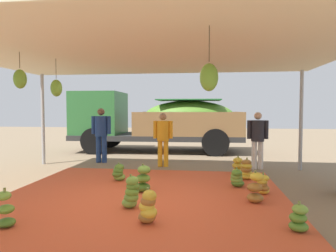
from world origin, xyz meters
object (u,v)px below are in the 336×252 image
object	(u,v)px
banana_bunch_2	(143,180)
worker_2	(101,131)
cargo_truck_main	(154,120)
banana_bunch_1	(237,179)
banana_bunch_6	(246,170)
banana_bunch_0	(299,219)
banana_bunch_11	(263,185)
banana_bunch_12	(148,208)
banana_bunch_5	(131,193)
banana_bunch_8	(238,166)
banana_bunch_7	(6,211)
banana_bunch_4	(119,173)
banana_bunch_10	(255,189)
worker_0	(163,135)
worker_1	(258,136)

from	to	relation	value
banana_bunch_2	worker_2	bearing A→B (deg)	121.55
banana_bunch_2	cargo_truck_main	distance (m)	6.36
banana_bunch_1	banana_bunch_6	bearing A→B (deg)	69.43
banana_bunch_0	worker_2	distance (m)	6.92
banana_bunch_1	banana_bunch_2	bearing A→B (deg)	-161.66
banana_bunch_11	banana_bunch_12	size ratio (longest dim) A/B	0.82
banana_bunch_0	banana_bunch_6	distance (m)	3.19
banana_bunch_5	banana_bunch_6	bearing A→B (deg)	48.17
banana_bunch_8	cargo_truck_main	distance (m)	5.22
banana_bunch_6	banana_bunch_11	xyz separation A→B (m)	(0.17, -1.30, -0.04)
banana_bunch_6	banana_bunch_12	world-z (taller)	banana_bunch_12
banana_bunch_7	cargo_truck_main	xyz separation A→B (m)	(0.72, 8.33, 1.03)
banana_bunch_7	worker_2	xyz separation A→B (m)	(-0.50, 5.46, 0.77)
banana_bunch_4	banana_bunch_6	distance (m)	3.05
banana_bunch_2	worker_2	size ratio (longest dim) A/B	0.33
banana_bunch_4	banana_bunch_11	size ratio (longest dim) A/B	1.00
banana_bunch_7	banana_bunch_10	xyz separation A→B (m)	(3.72, 1.66, 0.02)
banana_bunch_1	worker_2	world-z (taller)	worker_2
cargo_truck_main	worker_0	distance (m)	3.44
banana_bunch_4	banana_bunch_7	xyz separation A→B (m)	(-0.78, -3.01, 0.04)
worker_0	banana_bunch_2	bearing A→B (deg)	-89.92
banana_bunch_8	banana_bunch_11	xyz separation A→B (m)	(0.31, -1.91, -0.02)
worker_0	cargo_truck_main	bearing A→B (deg)	104.02
banana_bunch_1	banana_bunch_7	bearing A→B (deg)	-141.75
banana_bunch_5	cargo_truck_main	distance (m)	7.39
banana_bunch_11	banana_bunch_6	bearing A→B (deg)	97.24
worker_0	worker_2	distance (m)	2.10
banana_bunch_6	banana_bunch_12	distance (m)	3.62
banana_bunch_4	banana_bunch_11	bearing A→B (deg)	-13.73
banana_bunch_0	banana_bunch_8	world-z (taller)	banana_bunch_8
banana_bunch_8	worker_2	bearing A→B (deg)	162.40
banana_bunch_0	banana_bunch_10	size ratio (longest dim) A/B	0.73
banana_bunch_4	banana_bunch_7	size ratio (longest dim) A/B	0.77
banana_bunch_12	banana_bunch_8	bearing A→B (deg)	66.16
banana_bunch_8	cargo_truck_main	size ratio (longest dim) A/B	0.07
banana_bunch_4	cargo_truck_main	world-z (taller)	cargo_truck_main
cargo_truck_main	banana_bunch_6	bearing A→B (deg)	-57.43
banana_bunch_7	worker_1	size ratio (longest dim) A/B	0.35
banana_bunch_8	banana_bunch_10	bearing A→B (deg)	-88.33
banana_bunch_11	worker_2	bearing A→B (deg)	144.08
banana_bunch_12	worker_1	xyz separation A→B (m)	(2.28, 4.61, 0.70)
banana_bunch_11	cargo_truck_main	size ratio (longest dim) A/B	0.06
banana_bunch_12	banana_bunch_7	bearing A→B (deg)	-168.84
banana_bunch_5	banana_bunch_12	xyz separation A→B (m)	(0.42, -0.67, -0.02)
banana_bunch_0	worker_1	size ratio (longest dim) A/B	0.26
banana_bunch_2	banana_bunch_7	bearing A→B (deg)	-126.38
cargo_truck_main	worker_1	size ratio (longest dim) A/B	4.18
banana_bunch_5	cargo_truck_main	xyz separation A→B (m)	(-0.85, 7.27, 1.01)
banana_bunch_10	banana_bunch_11	world-z (taller)	banana_bunch_10
worker_0	worker_2	bearing A→B (deg)	167.76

